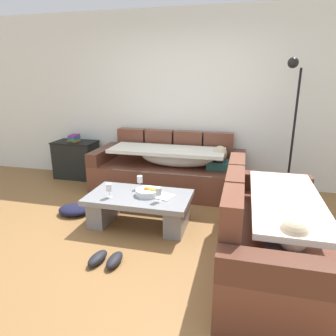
{
  "coord_description": "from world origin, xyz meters",
  "views": [
    {
      "loc": [
        0.92,
        -2.71,
        1.71
      ],
      "look_at": [
        -0.01,
        1.0,
        0.55
      ],
      "focal_mm": 32.37,
      "sensor_mm": 36.0,
      "label": 1
    }
  ],
  "objects_px": {
    "open_magazine": "(161,196)",
    "floor_lamp": "(291,122)",
    "wine_glass_near_right": "(159,192)",
    "pair_of_shoes": "(106,259)",
    "wine_glass_near_left": "(109,188)",
    "coffee_table": "(139,206)",
    "side_cabinet": "(76,159)",
    "couch_near_window": "(272,232)",
    "wine_glass_far_back": "(140,180)",
    "couch_along_wall": "(170,170)",
    "book_stack_on_cabinet": "(74,138)",
    "crumpled_garment": "(74,210)",
    "fruit_bowl": "(148,192)"
  },
  "relations": [
    {
      "from": "fruit_bowl",
      "to": "wine_glass_far_back",
      "type": "height_order",
      "value": "wine_glass_far_back"
    },
    {
      "from": "pair_of_shoes",
      "to": "side_cabinet",
      "type": "bearing_deg",
      "value": 125.41
    },
    {
      "from": "open_magazine",
      "to": "book_stack_on_cabinet",
      "type": "distance_m",
      "value": 2.42
    },
    {
      "from": "fruit_bowl",
      "to": "pair_of_shoes",
      "type": "height_order",
      "value": "fruit_bowl"
    },
    {
      "from": "couch_near_window",
      "to": "wine_glass_near_left",
      "type": "relative_size",
      "value": 11.82
    },
    {
      "from": "couch_near_window",
      "to": "wine_glass_far_back",
      "type": "height_order",
      "value": "couch_near_window"
    },
    {
      "from": "wine_glass_far_back",
      "to": "crumpled_garment",
      "type": "xyz_separation_m",
      "value": [
        -0.86,
        -0.14,
        -0.44
      ]
    },
    {
      "from": "couch_along_wall",
      "to": "open_magazine",
      "type": "relative_size",
      "value": 8.14
    },
    {
      "from": "wine_glass_near_left",
      "to": "side_cabinet",
      "type": "distance_m",
      "value": 2.1
    },
    {
      "from": "wine_glass_near_left",
      "to": "crumpled_garment",
      "type": "distance_m",
      "value": 0.79
    },
    {
      "from": "floor_lamp",
      "to": "open_magazine",
      "type": "bearing_deg",
      "value": -139.12
    },
    {
      "from": "book_stack_on_cabinet",
      "to": "floor_lamp",
      "type": "height_order",
      "value": "floor_lamp"
    },
    {
      "from": "couch_near_window",
      "to": "wine_glass_far_back",
      "type": "xyz_separation_m",
      "value": [
        -1.51,
        0.67,
        0.16
      ]
    },
    {
      "from": "open_magazine",
      "to": "pair_of_shoes",
      "type": "height_order",
      "value": "open_magazine"
    },
    {
      "from": "couch_along_wall",
      "to": "open_magazine",
      "type": "height_order",
      "value": "couch_along_wall"
    },
    {
      "from": "wine_glass_far_back",
      "to": "side_cabinet",
      "type": "xyz_separation_m",
      "value": [
        -1.61,
        1.24,
        -0.17
      ]
    },
    {
      "from": "open_magazine",
      "to": "crumpled_garment",
      "type": "distance_m",
      "value": 1.22
    },
    {
      "from": "pair_of_shoes",
      "to": "book_stack_on_cabinet",
      "type": "bearing_deg",
      "value": 125.53
    },
    {
      "from": "wine_glass_near_right",
      "to": "side_cabinet",
      "type": "height_order",
      "value": "side_cabinet"
    },
    {
      "from": "book_stack_on_cabinet",
      "to": "pair_of_shoes",
      "type": "bearing_deg",
      "value": -54.47
    },
    {
      "from": "pair_of_shoes",
      "to": "couch_along_wall",
      "type": "bearing_deg",
      "value": 86.3
    },
    {
      "from": "couch_along_wall",
      "to": "wine_glass_near_left",
      "type": "height_order",
      "value": "couch_along_wall"
    },
    {
      "from": "couch_along_wall",
      "to": "book_stack_on_cabinet",
      "type": "height_order",
      "value": "couch_along_wall"
    },
    {
      "from": "open_magazine",
      "to": "floor_lamp",
      "type": "bearing_deg",
      "value": 55.07
    },
    {
      "from": "open_magazine",
      "to": "side_cabinet",
      "type": "xyz_separation_m",
      "value": [
        -1.93,
        1.41,
        -0.06
      ]
    },
    {
      "from": "wine_glass_near_left",
      "to": "coffee_table",
      "type": "bearing_deg",
      "value": 26.72
    },
    {
      "from": "couch_near_window",
      "to": "couch_along_wall",
      "type": "bearing_deg",
      "value": 39.07
    },
    {
      "from": "couch_along_wall",
      "to": "wine_glass_near_left",
      "type": "bearing_deg",
      "value": -105.8
    },
    {
      "from": "couch_near_window",
      "to": "coffee_table",
      "type": "height_order",
      "value": "couch_near_window"
    },
    {
      "from": "wine_glass_near_right",
      "to": "floor_lamp",
      "type": "bearing_deg",
      "value": 44.5
    },
    {
      "from": "couch_near_window",
      "to": "side_cabinet",
      "type": "relative_size",
      "value": 2.73
    },
    {
      "from": "fruit_bowl",
      "to": "coffee_table",
      "type": "bearing_deg",
      "value": -168.58
    },
    {
      "from": "open_magazine",
      "to": "wine_glass_far_back",
      "type": "bearing_deg",
      "value": 165.49
    },
    {
      "from": "floor_lamp",
      "to": "fruit_bowl",
      "type": "bearing_deg",
      "value": -141.79
    },
    {
      "from": "fruit_bowl",
      "to": "wine_glass_far_back",
      "type": "bearing_deg",
      "value": 132.0
    },
    {
      "from": "wine_glass_near_left",
      "to": "wine_glass_far_back",
      "type": "xyz_separation_m",
      "value": [
        0.25,
        0.35,
        0.0
      ]
    },
    {
      "from": "wine_glass_near_left",
      "to": "pair_of_shoes",
      "type": "relative_size",
      "value": 0.53
    },
    {
      "from": "fruit_bowl",
      "to": "side_cabinet",
      "type": "bearing_deg",
      "value": 141.25
    },
    {
      "from": "floor_lamp",
      "to": "crumpled_garment",
      "type": "xyz_separation_m",
      "value": [
        -2.68,
        -1.26,
        -1.06
      ]
    },
    {
      "from": "floor_lamp",
      "to": "couch_along_wall",
      "type": "bearing_deg",
      "value": -176.25
    },
    {
      "from": "pair_of_shoes",
      "to": "wine_glass_far_back",
      "type": "bearing_deg",
      "value": 90.5
    },
    {
      "from": "coffee_table",
      "to": "side_cabinet",
      "type": "bearing_deg",
      "value": 139.14
    },
    {
      "from": "couch_along_wall",
      "to": "couch_near_window",
      "type": "xyz_separation_m",
      "value": [
        1.37,
        -1.69,
        0.0
      ]
    },
    {
      "from": "open_magazine",
      "to": "fruit_bowl",
      "type": "bearing_deg",
      "value": -163.82
    },
    {
      "from": "open_magazine",
      "to": "coffee_table",
      "type": "bearing_deg",
      "value": -160.01
    },
    {
      "from": "wine_glass_far_back",
      "to": "wine_glass_near_right",
      "type": "bearing_deg",
      "value": -44.95
    },
    {
      "from": "wine_glass_near_left",
      "to": "pair_of_shoes",
      "type": "bearing_deg",
      "value": -69.49
    },
    {
      "from": "couch_along_wall",
      "to": "side_cabinet",
      "type": "height_order",
      "value": "couch_along_wall"
    },
    {
      "from": "wine_glass_near_right",
      "to": "pair_of_shoes",
      "type": "height_order",
      "value": "wine_glass_near_right"
    },
    {
      "from": "wine_glass_far_back",
      "to": "book_stack_on_cabinet",
      "type": "xyz_separation_m",
      "value": [
        -1.62,
        1.24,
        0.2
      ]
    }
  ]
}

